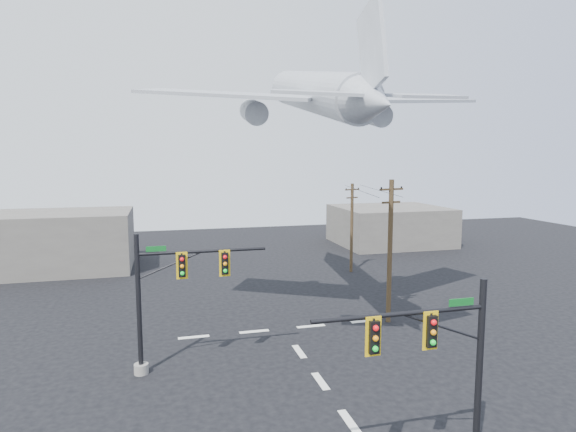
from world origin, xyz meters
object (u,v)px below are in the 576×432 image
object	(u,v)px
utility_pole_a	(390,249)
signal_mast_near	(446,372)
airliner	(316,93)
utility_pole_b	(352,226)
signal_mast_far	(167,298)

from	to	relation	value
utility_pole_a	signal_mast_near	bearing A→B (deg)	-123.94
utility_pole_a	airliner	bearing A→B (deg)	139.89
utility_pole_b	airliner	bearing A→B (deg)	-142.08
signal_mast_near	utility_pole_b	xyz separation A→B (m)	(8.74, 30.32, 0.83)
utility_pole_a	utility_pole_b	bearing A→B (deg)	63.51
signal_mast_near	utility_pole_b	size ratio (longest dim) A/B	0.80
airliner	signal_mast_far	bearing A→B (deg)	124.25
signal_mast_far	utility_pole_b	bearing A→B (deg)	45.85
utility_pole_a	utility_pole_b	world-z (taller)	utility_pole_a
signal_mast_far	utility_pole_a	bearing A→B (deg)	15.51
signal_mast_near	utility_pole_a	world-z (taller)	utility_pole_a
utility_pole_a	utility_pole_b	xyz separation A→B (m)	(3.18, 14.72, -0.57)
airliner	signal_mast_near	bearing A→B (deg)	179.68
signal_mast_far	airliner	size ratio (longest dim) A/B	0.30
utility_pole_a	airliner	xyz separation A→B (m)	(-4.80, 2.32, 10.75)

